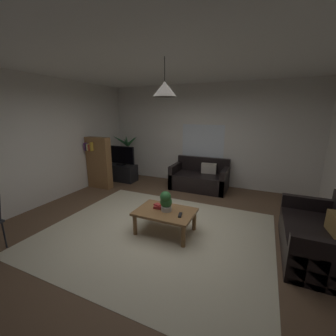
{
  "coord_description": "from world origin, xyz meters",
  "views": [
    {
      "loc": [
        1.56,
        -3.19,
        2.02
      ],
      "look_at": [
        0.0,
        0.3,
        1.05
      ],
      "focal_mm": 23.1,
      "sensor_mm": 36.0,
      "label": 1
    }
  ],
  "objects_px": {
    "book_on_table_0": "(158,207)",
    "book_on_table_2": "(158,205)",
    "couch_right_side": "(319,239)",
    "book_on_table_1": "(158,206)",
    "coffee_table": "(165,214)",
    "pendant_lamp": "(165,89)",
    "couch_under_window": "(200,179)",
    "potted_palm_corner": "(128,159)",
    "tv": "(121,155)",
    "potted_plant_on_table": "(166,201)",
    "bookshelf_corner": "(99,162)",
    "remote_on_table_0": "(180,215)",
    "tv_stand": "(122,173)"
  },
  "relations": [
    {
      "from": "book_on_table_0",
      "to": "book_on_table_1",
      "type": "relative_size",
      "value": 0.91
    },
    {
      "from": "couch_under_window",
      "to": "bookshelf_corner",
      "type": "distance_m",
      "value": 2.81
    },
    {
      "from": "coffee_table",
      "to": "book_on_table_1",
      "type": "relative_size",
      "value": 7.0
    },
    {
      "from": "couch_under_window",
      "to": "coffee_table",
      "type": "bearing_deg",
      "value": -87.94
    },
    {
      "from": "couch_under_window",
      "to": "book_on_table_2",
      "type": "xyz_separation_m",
      "value": [
        -0.08,
        -2.39,
        0.19
      ]
    },
    {
      "from": "book_on_table_2",
      "to": "bookshelf_corner",
      "type": "height_order",
      "value": "bookshelf_corner"
    },
    {
      "from": "book_on_table_1",
      "to": "tv_stand",
      "type": "relative_size",
      "value": 0.16
    },
    {
      "from": "couch_right_side",
      "to": "book_on_table_1",
      "type": "height_order",
      "value": "couch_right_side"
    },
    {
      "from": "pendant_lamp",
      "to": "potted_palm_corner",
      "type": "bearing_deg",
      "value": 133.78
    },
    {
      "from": "book_on_table_2",
      "to": "tv_stand",
      "type": "distance_m",
      "value": 3.14
    },
    {
      "from": "coffee_table",
      "to": "tv_stand",
      "type": "distance_m",
      "value": 3.3
    },
    {
      "from": "pendant_lamp",
      "to": "book_on_table_2",
      "type": "bearing_deg",
      "value": 160.69
    },
    {
      "from": "tv_stand",
      "to": "coffee_table",
      "type": "bearing_deg",
      "value": -41.43
    },
    {
      "from": "couch_right_side",
      "to": "tv",
      "type": "distance_m",
      "value": 5.14
    },
    {
      "from": "potted_plant_on_table",
      "to": "potted_palm_corner",
      "type": "bearing_deg",
      "value": 134.02
    },
    {
      "from": "couch_right_side",
      "to": "potted_plant_on_table",
      "type": "xyz_separation_m",
      "value": [
        -2.28,
        -0.28,
        0.3
      ]
    },
    {
      "from": "couch_right_side",
      "to": "potted_palm_corner",
      "type": "bearing_deg",
      "value": -116.05
    },
    {
      "from": "coffee_table",
      "to": "tv",
      "type": "height_order",
      "value": "tv"
    },
    {
      "from": "tv",
      "to": "tv_stand",
      "type": "bearing_deg",
      "value": 90.0
    },
    {
      "from": "book_on_table_1",
      "to": "remote_on_table_0",
      "type": "distance_m",
      "value": 0.47
    },
    {
      "from": "potted_plant_on_table",
      "to": "tv",
      "type": "bearing_deg",
      "value": 139.14
    },
    {
      "from": "remote_on_table_0",
      "to": "pendant_lamp",
      "type": "distance_m",
      "value": 1.98
    },
    {
      "from": "couch_under_window",
      "to": "book_on_table_2",
      "type": "relative_size",
      "value": 11.95
    },
    {
      "from": "book_on_table_0",
      "to": "book_on_table_2",
      "type": "distance_m",
      "value": 0.05
    },
    {
      "from": "couch_under_window",
      "to": "bookshelf_corner",
      "type": "bearing_deg",
      "value": -158.15
    },
    {
      "from": "coffee_table",
      "to": "bookshelf_corner",
      "type": "height_order",
      "value": "bookshelf_corner"
    },
    {
      "from": "couch_under_window",
      "to": "book_on_table_2",
      "type": "height_order",
      "value": "couch_under_window"
    },
    {
      "from": "couch_under_window",
      "to": "potted_palm_corner",
      "type": "bearing_deg",
      "value": 174.95
    },
    {
      "from": "coffee_table",
      "to": "bookshelf_corner",
      "type": "bearing_deg",
      "value": 151.96
    },
    {
      "from": "coffee_table",
      "to": "remote_on_table_0",
      "type": "xyz_separation_m",
      "value": [
        0.3,
        -0.06,
        0.07
      ]
    },
    {
      "from": "book_on_table_2",
      "to": "tv",
      "type": "relative_size",
      "value": 0.13
    },
    {
      "from": "tv",
      "to": "potted_palm_corner",
      "type": "distance_m",
      "value": 0.55
    },
    {
      "from": "potted_palm_corner",
      "to": "potted_plant_on_table",
      "type": "bearing_deg",
      "value": -45.98
    },
    {
      "from": "coffee_table",
      "to": "pendant_lamp",
      "type": "height_order",
      "value": "pendant_lamp"
    },
    {
      "from": "tv",
      "to": "potted_palm_corner",
      "type": "bearing_deg",
      "value": 98.98
    },
    {
      "from": "book_on_table_1",
      "to": "tv",
      "type": "bearing_deg",
      "value": 137.58
    },
    {
      "from": "couch_right_side",
      "to": "potted_plant_on_table",
      "type": "height_order",
      "value": "couch_right_side"
    },
    {
      "from": "remote_on_table_0",
      "to": "tv",
      "type": "xyz_separation_m",
      "value": [
        -2.77,
        2.23,
        0.38
      ]
    },
    {
      "from": "couch_under_window",
      "to": "tv_stand",
      "type": "bearing_deg",
      "value": -173.71
    },
    {
      "from": "coffee_table",
      "to": "potted_plant_on_table",
      "type": "xyz_separation_m",
      "value": [
        0.0,
        0.02,
        0.24
      ]
    },
    {
      "from": "coffee_table",
      "to": "pendant_lamp",
      "type": "relative_size",
      "value": 1.79
    },
    {
      "from": "book_on_table_2",
      "to": "tv",
      "type": "height_order",
      "value": "tv"
    },
    {
      "from": "book_on_table_2",
      "to": "book_on_table_1",
      "type": "bearing_deg",
      "value": -47.59
    },
    {
      "from": "book_on_table_1",
      "to": "tv",
      "type": "xyz_separation_m",
      "value": [
        -2.32,
        2.12,
        0.36
      ]
    },
    {
      "from": "couch_under_window",
      "to": "book_on_table_1",
      "type": "bearing_deg",
      "value": -91.63
    },
    {
      "from": "bookshelf_corner",
      "to": "couch_right_side",
      "type": "bearing_deg",
      "value": -12.72
    },
    {
      "from": "tv_stand",
      "to": "book_on_table_0",
      "type": "bearing_deg",
      "value": -42.76
    },
    {
      "from": "book_on_table_2",
      "to": "remote_on_table_0",
      "type": "relative_size",
      "value": 0.78
    },
    {
      "from": "couch_under_window",
      "to": "pendant_lamp",
      "type": "relative_size",
      "value": 2.68
    },
    {
      "from": "tv",
      "to": "pendant_lamp",
      "type": "height_order",
      "value": "pendant_lamp"
    }
  ]
}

